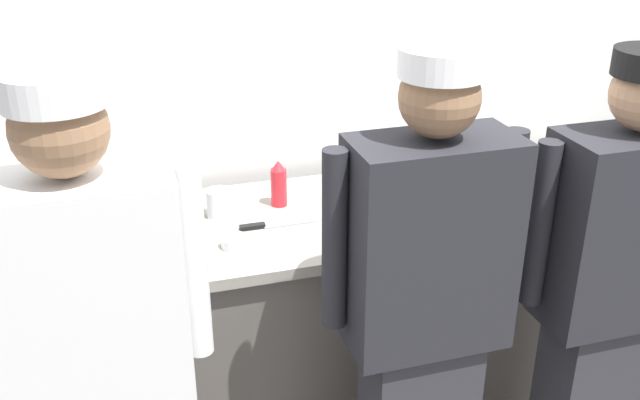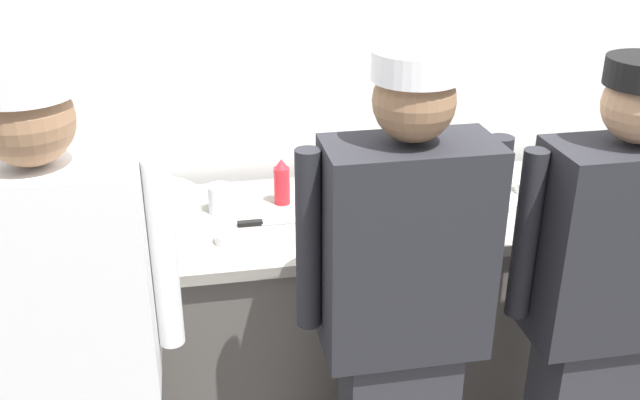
% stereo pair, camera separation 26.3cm
% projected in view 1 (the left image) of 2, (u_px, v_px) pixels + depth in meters
% --- Properties ---
extents(wall_back, '(4.09, 0.10, 2.75)m').
position_uv_depth(wall_back, '(288.00, 56.00, 2.90)').
color(wall_back, white).
rests_on(wall_back, ground).
extents(prep_counter, '(2.61, 0.72, 0.90)m').
position_uv_depth(prep_counter, '(324.00, 316.00, 2.86)').
color(prep_counter, '#56514C').
rests_on(prep_counter, ground).
extents(chef_near_left, '(0.61, 0.24, 1.67)m').
position_uv_depth(chef_near_left, '(97.00, 372.00, 1.85)').
color(chef_near_left, '#2D2D33').
rests_on(chef_near_left, ground).
extents(chef_center, '(0.60, 0.24, 1.66)m').
position_uv_depth(chef_center, '(424.00, 310.00, 2.12)').
color(chef_center, '#2D2D33').
rests_on(chef_center, ground).
extents(chef_far_right, '(0.59, 0.24, 1.62)m').
position_uv_depth(chef_far_right, '(610.00, 290.00, 2.27)').
color(chef_far_right, '#2D2D33').
rests_on(chef_far_right, ground).
extents(plate_stack_front, '(0.21, 0.21, 0.05)m').
position_uv_depth(plate_stack_front, '(355.00, 218.00, 2.58)').
color(plate_stack_front, white).
rests_on(plate_stack_front, prep_counter).
extents(plate_stack_rear, '(0.24, 0.24, 0.07)m').
position_uv_depth(plate_stack_rear, '(554.00, 192.00, 2.76)').
color(plate_stack_rear, white).
rests_on(plate_stack_rear, prep_counter).
extents(mixing_bowl_steel, '(0.39, 0.39, 0.11)m').
position_uv_depth(mixing_bowl_steel, '(146.00, 220.00, 2.49)').
color(mixing_bowl_steel, '#B7BABF').
rests_on(mixing_bowl_steel, prep_counter).
extents(sheet_tray, '(0.55, 0.41, 0.02)m').
position_uv_depth(sheet_tray, '(441.00, 195.00, 2.79)').
color(sheet_tray, '#B7BABF').
rests_on(sheet_tray, prep_counter).
extents(squeeze_bottle_primary, '(0.06, 0.06, 0.18)m').
position_uv_depth(squeeze_bottle_primary, '(279.00, 184.00, 2.71)').
color(squeeze_bottle_primary, red).
rests_on(squeeze_bottle_primary, prep_counter).
extents(ramekin_orange_sauce, '(0.09, 0.09, 0.04)m').
position_uv_depth(ramekin_orange_sauce, '(514.00, 178.00, 2.92)').
color(ramekin_orange_sauce, white).
rests_on(ramekin_orange_sauce, prep_counter).
extents(ramekin_yellow_sauce, '(0.09, 0.09, 0.04)m').
position_uv_depth(ramekin_yellow_sauce, '(235.00, 242.00, 2.43)').
color(ramekin_yellow_sauce, white).
rests_on(ramekin_yellow_sauce, prep_counter).
extents(ramekin_red_sauce, '(0.11, 0.11, 0.05)m').
position_uv_depth(ramekin_red_sauce, '(561.00, 175.00, 2.94)').
color(ramekin_red_sauce, white).
rests_on(ramekin_red_sauce, prep_counter).
extents(deli_cup, '(0.09, 0.09, 0.10)m').
position_uv_depth(deli_cup, '(218.00, 203.00, 2.63)').
color(deli_cup, white).
rests_on(deli_cup, prep_counter).
extents(chefs_knife, '(0.27, 0.03, 0.02)m').
position_uv_depth(chefs_knife, '(271.00, 225.00, 2.58)').
color(chefs_knife, '#B7BABF').
rests_on(chefs_knife, prep_counter).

